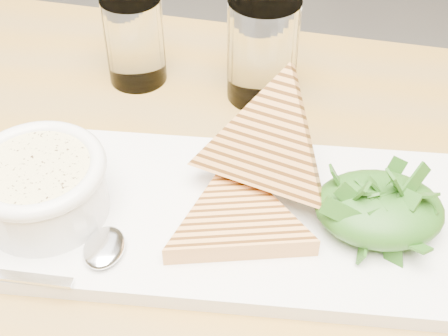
# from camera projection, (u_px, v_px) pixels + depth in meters

# --- Properties ---
(table_top) EXTENTS (1.27, 0.93, 0.04)m
(table_top) POSITION_uv_depth(u_px,v_px,m) (165.00, 263.00, 0.57)
(table_top) COLOR olive
(table_top) RESTS_ON ground
(platter) EXTENTS (0.44, 0.20, 0.02)m
(platter) POSITION_uv_depth(u_px,v_px,m) (222.00, 216.00, 0.57)
(platter) COLOR white
(platter) RESTS_ON table_top
(soup_bowl) EXTENTS (0.11, 0.11, 0.04)m
(soup_bowl) POSITION_uv_depth(u_px,v_px,m) (43.00, 192.00, 0.55)
(soup_bowl) COLOR white
(soup_bowl) RESTS_ON platter
(soup) EXTENTS (0.10, 0.10, 0.01)m
(soup) POSITION_uv_depth(u_px,v_px,m) (36.00, 170.00, 0.53)
(soup) COLOR beige
(soup) RESTS_ON soup_bowl
(bowl_rim) EXTENTS (0.12, 0.12, 0.01)m
(bowl_rim) POSITION_uv_depth(u_px,v_px,m) (36.00, 168.00, 0.53)
(bowl_rim) COLOR white
(bowl_rim) RESTS_ON soup_bowl
(sandwich_flat) EXTENTS (0.17, 0.17, 0.02)m
(sandwich_flat) POSITION_uv_depth(u_px,v_px,m) (237.00, 219.00, 0.54)
(sandwich_flat) COLOR #CD8947
(sandwich_flat) RESTS_ON platter
(sandwich_lean) EXTENTS (0.20, 0.20, 0.17)m
(sandwich_lean) POSITION_uv_depth(u_px,v_px,m) (268.00, 146.00, 0.55)
(sandwich_lean) COLOR #CD8947
(sandwich_lean) RESTS_ON sandwich_flat
(salad_base) EXTENTS (0.11, 0.09, 0.04)m
(salad_base) POSITION_uv_depth(u_px,v_px,m) (379.00, 209.00, 0.54)
(salad_base) COLOR #0E3F0C
(salad_base) RESTS_ON platter
(arugula_pile) EXTENTS (0.11, 0.10, 0.05)m
(arugula_pile) POSITION_uv_depth(u_px,v_px,m) (380.00, 204.00, 0.53)
(arugula_pile) COLOR #38621F
(arugula_pile) RESTS_ON platter
(spoon_bowl) EXTENTS (0.04, 0.05, 0.01)m
(spoon_bowl) POSITION_uv_depth(u_px,v_px,m) (104.00, 247.00, 0.53)
(spoon_bowl) COLOR silver
(spoon_bowl) RESTS_ON platter
(spoon_handle) EXTENTS (0.12, 0.02, 0.00)m
(spoon_handle) POSITION_uv_depth(u_px,v_px,m) (3.00, 275.00, 0.51)
(spoon_handle) COLOR silver
(spoon_handle) RESTS_ON platter
(glass_near) EXTENTS (0.07, 0.07, 0.10)m
(glass_near) POSITION_uv_depth(u_px,v_px,m) (135.00, 40.00, 0.71)
(glass_near) COLOR white
(glass_near) RESTS_ON table_top
(glass_far) EXTENTS (0.08, 0.08, 0.12)m
(glass_far) POSITION_uv_depth(u_px,v_px,m) (263.00, 50.00, 0.68)
(glass_far) COLOR white
(glass_far) RESTS_ON table_top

